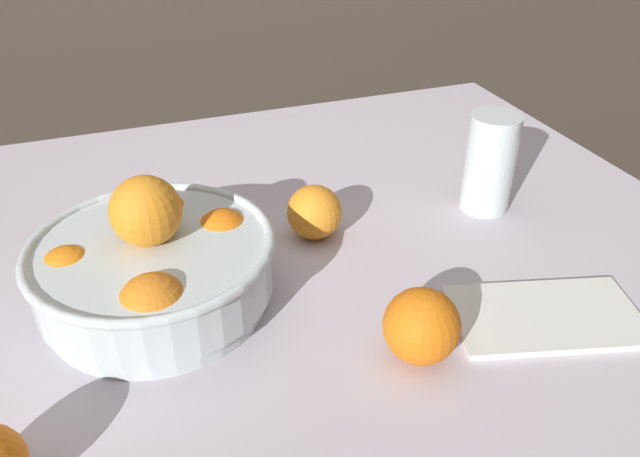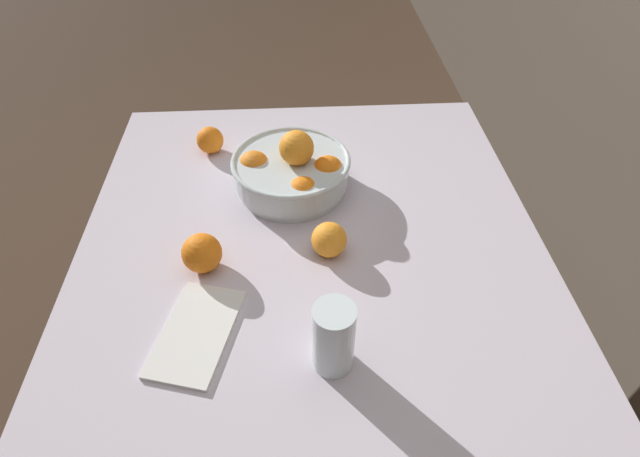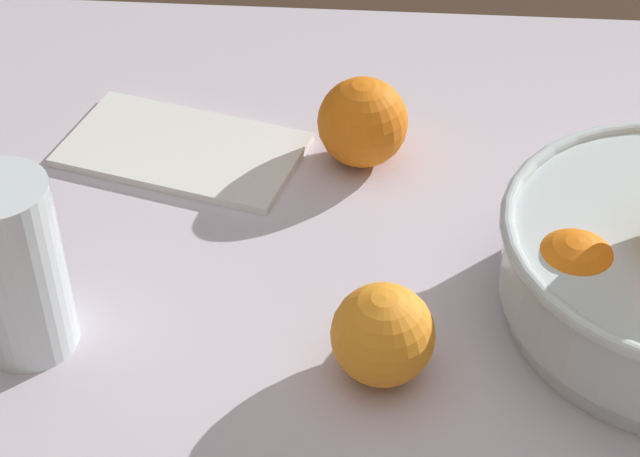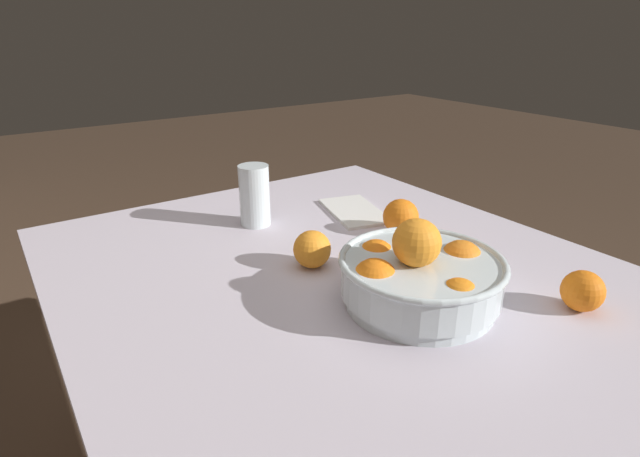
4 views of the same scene
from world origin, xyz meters
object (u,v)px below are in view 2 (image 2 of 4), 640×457
juice_glass (333,341)px  orange_loose_aside (210,140)px  orange_loose_front (329,240)px  orange_loose_near_bowl (202,253)px  fruit_bowl (292,170)px

juice_glass → orange_loose_aside: juice_glass is taller
juice_glass → orange_loose_front: 0.27m
orange_loose_near_bowl → orange_loose_aside: 0.42m
fruit_bowl → orange_loose_front: bearing=18.1°
orange_loose_front → juice_glass: bearing=-2.6°
fruit_bowl → juice_glass: (0.49, 0.06, 0.01)m
orange_loose_front → orange_loose_aside: size_ratio=1.07×
orange_loose_near_bowl → juice_glass: bearing=46.2°
fruit_bowl → orange_loose_near_bowl: (0.25, -0.19, -0.01)m
fruit_bowl → juice_glass: 0.49m
fruit_bowl → orange_loose_aside: (-0.17, -0.22, -0.02)m
fruit_bowl → orange_loose_aside: fruit_bowl is taller
fruit_bowl → orange_loose_front: size_ratio=3.75×
fruit_bowl → orange_loose_near_bowl: bearing=-37.2°
juice_glass → orange_loose_front: size_ratio=1.93×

